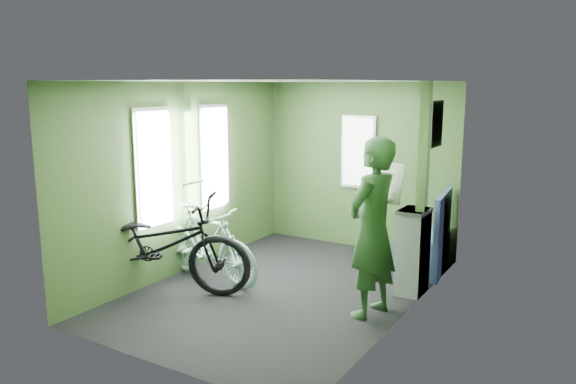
% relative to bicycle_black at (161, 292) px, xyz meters
% --- Properties ---
extents(room, '(4.00, 4.02, 2.31)m').
position_rel_bicycle_black_xyz_m(room, '(1.08, 0.81, 1.44)').
color(room, black).
rests_on(room, ground).
extents(bicycle_black, '(2.22, 1.49, 1.15)m').
position_rel_bicycle_black_xyz_m(bicycle_black, '(0.00, 0.00, 0.00)').
color(bicycle_black, black).
rests_on(bicycle_black, ground).
extents(bicycle_mint, '(1.60, 0.75, 0.98)m').
position_rel_bicycle_black_xyz_m(bicycle_mint, '(0.22, 0.55, 0.00)').
color(bicycle_mint, '#99D6BF').
rests_on(bicycle_mint, ground).
extents(passenger, '(0.55, 0.74, 1.78)m').
position_rel_bicycle_black_xyz_m(passenger, '(2.22, 0.63, 0.89)').
color(passenger, '#2D512C').
rests_on(passenger, ground).
extents(waste_box, '(0.28, 0.39, 0.95)m').
position_rel_bicycle_black_xyz_m(waste_box, '(2.38, 1.42, 0.47)').
color(waste_box, gray).
rests_on(waste_box, ground).
extents(bench_seat, '(0.64, 1.00, 1.00)m').
position_rel_bicycle_black_xyz_m(bench_seat, '(2.27, 2.22, 0.30)').
color(bench_seat, navy).
rests_on(bench_seat, ground).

